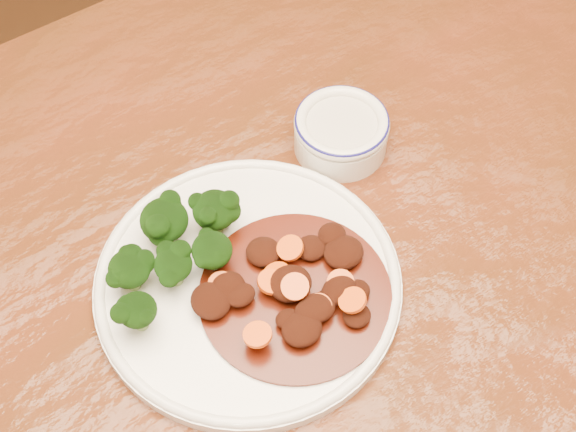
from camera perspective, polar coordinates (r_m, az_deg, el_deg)
dining_table at (r=0.91m, az=0.40°, el=-4.52°), size 1.51×0.92×0.75m
dinner_plate at (r=0.80m, az=-2.86°, el=-4.73°), size 0.31×0.31×0.02m
broccoli_florets at (r=0.79m, az=-8.06°, el=-2.12°), size 0.16×0.11×0.05m
mince_stew at (r=0.78m, az=0.47°, el=-5.21°), size 0.19×0.19×0.03m
dip_bowl at (r=0.90m, az=3.80°, el=6.04°), size 0.11×0.11×0.05m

